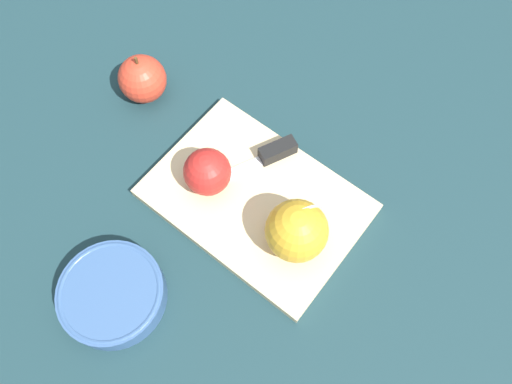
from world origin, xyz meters
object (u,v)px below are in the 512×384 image
bowl (112,294)px  apple_half_right (207,172)px  knife (273,153)px  apple_whole (143,79)px  apple_half_left (297,231)px

bowl → apple_half_right: bearing=-78.7°
knife → bowl: (-0.01, 0.30, -0.01)m
apple_half_right → knife: bearing=-72.4°
apple_whole → apple_half_left: bearing=179.0°
knife → apple_whole: size_ratio=1.57×
knife → apple_half_right: bearing=-1.2°
apple_half_right → knife: 0.11m
knife → bowl: bearing=18.0°
apple_half_left → apple_whole: (0.35, -0.01, -0.02)m
apple_half_right → apple_whole: apple_whole is taller
knife → bowl: 0.30m
apple_whole → bowl: size_ratio=0.63×
apple_whole → bowl: bearing=135.5°
apple_half_left → apple_half_right: (0.15, 0.03, -0.01)m
knife → apple_whole: (0.23, 0.06, 0.01)m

